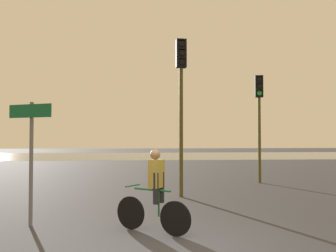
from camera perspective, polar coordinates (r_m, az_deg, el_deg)
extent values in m
plane|color=#333338|center=(6.42, -0.84, -18.49)|extent=(120.00, 120.00, 0.00)
cube|color=slate|center=(38.96, -4.09, -4.54)|extent=(80.00, 16.00, 0.01)
cylinder|color=#4C4719|center=(11.76, 2.01, -0.90)|extent=(0.12, 0.12, 4.07)
cube|color=black|center=(12.06, 2.00, 10.99)|extent=(0.34, 0.26, 0.90)
cylinder|color=black|center=(12.00, 2.12, 12.48)|extent=(0.19, 0.04, 0.19)
cube|color=black|center=(12.01, 2.14, 13.01)|extent=(0.20, 0.13, 0.02)
cylinder|color=black|center=(11.93, 2.13, 11.13)|extent=(0.19, 0.04, 0.19)
cube|color=black|center=(11.93, 2.14, 11.66)|extent=(0.20, 0.13, 0.02)
cylinder|color=black|center=(11.87, 2.13, 9.76)|extent=(0.19, 0.04, 0.19)
cube|color=black|center=(11.87, 2.15, 10.30)|extent=(0.20, 0.13, 0.02)
cylinder|color=#4C4719|center=(15.85, 13.76, -2.07)|extent=(0.12, 0.12, 3.52)
cube|color=black|center=(15.99, 13.70, 5.88)|extent=(0.36, 0.30, 0.90)
cylinder|color=black|center=(15.90, 13.75, 6.98)|extent=(0.19, 0.07, 0.19)
cube|color=black|center=(15.90, 13.75, 7.38)|extent=(0.21, 0.16, 0.02)
cylinder|color=black|center=(15.86, 13.76, 5.95)|extent=(0.19, 0.07, 0.19)
cube|color=black|center=(15.86, 13.76, 6.35)|extent=(0.21, 0.16, 0.02)
cylinder|color=green|center=(15.82, 13.76, 4.91)|extent=(0.19, 0.07, 0.19)
cube|color=black|center=(15.82, 13.77, 5.31)|extent=(0.21, 0.16, 0.02)
cylinder|color=slate|center=(8.41, -20.13, -5.42)|extent=(0.08, 0.08, 2.60)
cube|color=#116038|center=(8.37, -20.30, 2.17)|extent=(0.99, 0.53, 0.28)
cylinder|color=black|center=(7.79, -5.71, -13.02)|extent=(0.56, 0.42, 0.66)
cylinder|color=black|center=(7.21, 1.13, -13.93)|extent=(0.56, 0.42, 0.66)
cylinder|color=#1E592D|center=(7.40, -2.42, -9.69)|extent=(0.70, 0.53, 0.04)
cylinder|color=#1E592D|center=(7.36, -1.44, -11.51)|extent=(0.04, 0.04, 0.55)
cylinder|color=#1E592D|center=(7.67, -5.40, -9.03)|extent=(0.30, 0.39, 0.03)
cylinder|color=black|center=(7.40, -1.01, -9.30)|extent=(0.11, 0.11, 0.60)
cylinder|color=black|center=(7.23, -1.88, -9.48)|extent=(0.11, 0.11, 0.60)
cube|color=olive|center=(7.31, -1.77, -7.26)|extent=(0.34, 0.36, 0.54)
sphere|color=#846047|center=(7.30, -1.96, -4.36)|extent=(0.20, 0.20, 0.20)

